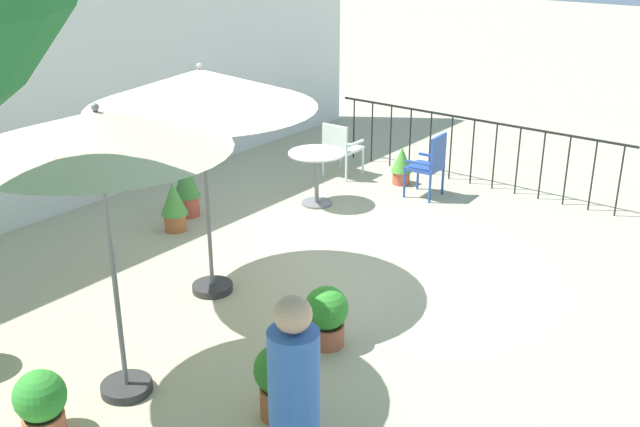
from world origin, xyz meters
The scene contains 15 objects.
ground_plane centered at (0.00, 0.00, 0.00)m, with size 60.00×60.00×0.00m, color tan.
villa_facade centered at (0.00, 4.05, 2.19)m, with size 11.79×0.30×4.38m, color silver.
terrace_railing centered at (3.92, 0.00, 0.68)m, with size 0.03×4.69×1.01m.
patio_umbrella_0 centered at (-2.72, -0.11, 2.28)m, with size 2.02×2.02×2.52m.
patio_umbrella_1 centered at (-0.95, 0.63, 2.21)m, with size 2.31×2.31×2.48m.
cafe_table_0 centered at (1.82, 1.33, 0.53)m, with size 0.79×0.79×0.76m.
patio_chair_0 centered at (3.03, 0.22, 0.53)m, with size 0.48×0.47×0.93m.
patio_chair_1 centered at (2.99, 1.78, 0.49)m, with size 0.51×0.48×0.86m.
potted_plant_1 centered at (-2.19, -1.37, 0.35)m, with size 0.40×0.40×0.65m.
potted_plant_2 centered at (-0.04, 2.21, 0.36)m, with size 0.35×0.35×0.66m.
potted_plant_3 centered at (-1.07, -1.01, 0.32)m, with size 0.42×0.42×0.60m.
potted_plant_4 centered at (3.28, 0.83, 0.31)m, with size 0.32×0.32×0.58m.
potted_plant_5 centered at (0.42, 2.46, 0.42)m, with size 0.36×0.36×0.80m.
potted_plant_6 centered at (-3.48, -0.04, 0.29)m, with size 0.41×0.41×0.55m.
standing_person centered at (-3.07, -2.26, 0.92)m, with size 0.42×0.42×1.76m.
Camera 1 is at (-6.02, -4.71, 3.81)m, focal length 42.10 mm.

